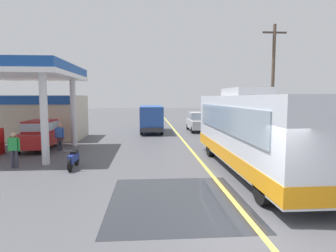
{
  "coord_description": "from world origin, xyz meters",
  "views": [
    {
      "loc": [
        -2.68,
        -6.32,
        3.25
      ],
      "look_at": [
        -1.5,
        10.0,
        1.6
      ],
      "focal_mm": 30.47,
      "sensor_mm": 36.0,
      "label": 1
    }
  ],
  "objects": [
    {
      "name": "ground",
      "position": [
        0.0,
        20.0,
        0.0
      ],
      "size": [
        120.0,
        120.0,
        0.0
      ],
      "primitive_type": "plane",
      "color": "#4C4C51"
    },
    {
      "name": "lane_divider_stripe",
      "position": [
        0.0,
        15.0,
        0.0
      ],
      "size": [
        0.16,
        50.0,
        0.01
      ],
      "primitive_type": "cube",
      "color": "#D8CC4C",
      "rests_on": "ground"
    },
    {
      "name": "wet_puddle_patch",
      "position": [
        -1.76,
        2.35,
        0.0
      ],
      "size": [
        4.25,
        4.89,
        0.01
      ],
      "primitive_type": "cube",
      "color": "#26282D",
      "rests_on": "ground"
    },
    {
      "name": "coach_bus_main",
      "position": [
        1.9,
        5.73,
        1.72
      ],
      "size": [
        2.6,
        11.04,
        3.69
      ],
      "color": "silver",
      "rests_on": "ground"
    },
    {
      "name": "gas_station_roadside",
      "position": [
        -11.31,
        14.55,
        2.63
      ],
      "size": [
        9.1,
        11.95,
        5.1
      ],
      "color": "#194799",
      "rests_on": "ground"
    },
    {
      "name": "car_at_pump",
      "position": [
        -9.38,
        11.87,
        1.01
      ],
      "size": [
        1.7,
        4.2,
        1.82
      ],
      "color": "maroon",
      "rests_on": "ground"
    },
    {
      "name": "minibus_opposing_lane",
      "position": [
        -2.33,
        20.25,
        1.47
      ],
      "size": [
        2.04,
        6.13,
        2.44
      ],
      "color": "#264C9E",
      "rests_on": "ground"
    },
    {
      "name": "motorcycle_parked_forecourt",
      "position": [
        -6.08,
        6.81,
        0.44
      ],
      "size": [
        0.55,
        1.8,
        0.92
      ],
      "color": "black",
      "rests_on": "ground"
    },
    {
      "name": "pedestrian_near_pump",
      "position": [
        -8.05,
        11.36,
        0.93
      ],
      "size": [
        0.55,
        0.22,
        1.66
      ],
      "color": "#33333F",
      "rests_on": "ground"
    },
    {
      "name": "pedestrian_by_shop",
      "position": [
        -8.82,
        7.08,
        0.93
      ],
      "size": [
        0.55,
        0.22,
        1.66
      ],
      "color": "#33333F",
      "rests_on": "ground"
    },
    {
      "name": "car_trailing_behind_bus",
      "position": [
        2.13,
        20.67,
        1.01
      ],
      "size": [
        1.7,
        4.2,
        1.82
      ],
      "color": "#B2B2B7",
      "rests_on": "ground"
    },
    {
      "name": "utility_pole_roadside",
      "position": [
        6.73,
        14.65,
        4.49
      ],
      "size": [
        1.8,
        0.24,
        8.62
      ],
      "color": "brown",
      "rests_on": "ground"
    }
  ]
}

